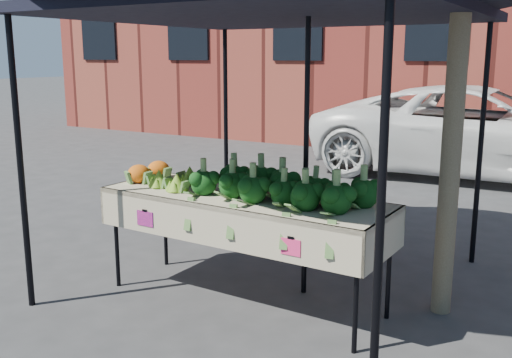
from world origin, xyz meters
The scene contains 8 objects.
ground centered at (0.00, 0.00, 0.00)m, with size 90.00×90.00×0.00m, color #303033.
table centered at (0.02, 0.01, 0.45)m, with size 2.42×0.88×0.90m.
canopy centered at (0.02, 0.51, 1.37)m, with size 3.16×3.16×2.74m, color black, non-canonical shape.
broccoli_heap centered at (0.35, 0.03, 1.04)m, with size 1.49×0.59×0.28m, color black.
romanesco_cluster centered at (-0.64, -0.01, 1.01)m, with size 0.44×0.48×0.21m, color #87AB36.
cauliflower_pair centered at (-1.01, 0.07, 1.00)m, with size 0.24×0.44×0.19m, color orange.
vehicle centered at (0.70, 6.41, 2.73)m, with size 2.52×1.52×5.47m, color white.
street_tree centered at (1.48, 0.64, 2.19)m, with size 2.22×2.22×4.38m, color #1E4C14, non-canonical shape.
Camera 1 is at (2.43, -3.86, 1.99)m, focal length 41.03 mm.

